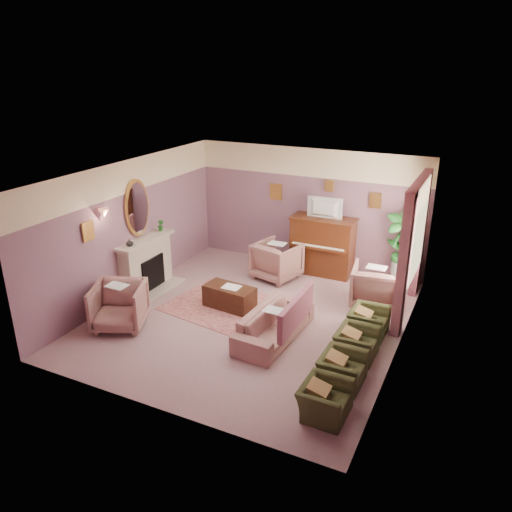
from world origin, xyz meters
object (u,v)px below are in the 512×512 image
at_px(piano, 322,246).
at_px(floral_armchair_right, 375,284).
at_px(olive_chair_a, 325,395).
at_px(coffee_table, 230,297).
at_px(floral_armchair_left, 277,259).
at_px(olive_chair_c, 357,339).
at_px(sofa, 275,318).
at_px(olive_chair_b, 342,365).
at_px(floral_armchair_front, 119,304).
at_px(olive_chair_d, 369,318).
at_px(side_table, 403,273).
at_px(television, 324,207).

xyz_separation_m(piano, floral_armchair_right, (1.49, -1.15, -0.18)).
bearing_deg(olive_chair_a, coffee_table, 140.22).
distance_m(floral_armchair_right, olive_chair_a, 3.62).
relative_size(floral_armchair_left, olive_chair_c, 1.27).
xyz_separation_m(floral_armchair_left, olive_chair_c, (2.48, -2.38, -0.15)).
bearing_deg(piano, floral_armchair_right, -37.54).
bearing_deg(sofa, olive_chair_a, -47.50).
distance_m(floral_armchair_left, olive_chair_b, 4.05).
distance_m(piano, olive_chair_c, 3.55).
bearing_deg(floral_armchair_front, olive_chair_d, 22.50).
bearing_deg(side_table, olive_chair_b, -92.69).
distance_m(olive_chair_c, side_table, 3.09).
relative_size(sofa, floral_armchair_left, 2.02).
relative_size(floral_armchair_front, side_table, 1.34).
relative_size(floral_armchair_right, olive_chair_d, 1.27).
height_order(floral_armchair_left, floral_armchair_right, same).
xyz_separation_m(coffee_table, floral_armchair_left, (0.27, 1.74, 0.24)).
height_order(television, floral_armchair_right, television).
distance_m(television, olive_chair_c, 3.72).
bearing_deg(floral_armchair_left, olive_chair_a, -58.37).
bearing_deg(floral_armchair_right, olive_chair_b, -86.52).
bearing_deg(olive_chair_d, olive_chair_c, -90.00).
bearing_deg(olive_chair_d, floral_armchair_left, 147.77).
relative_size(floral_armchair_left, olive_chair_a, 1.27).
bearing_deg(side_table, sofa, -117.81).
bearing_deg(olive_chair_d, piano, 125.87).
relative_size(floral_armchair_front, olive_chair_c, 1.27).
xyz_separation_m(television, coffee_table, (-1.08, -2.43, -1.38)).
height_order(piano, floral_armchair_left, piano).
xyz_separation_m(floral_armchair_right, side_table, (0.35, 1.11, -0.12)).
bearing_deg(olive_chair_c, floral_armchair_right, 94.92).
height_order(floral_armchair_front, olive_chair_c, floral_armchair_front).
bearing_deg(floral_armchair_front, floral_armchair_left, 62.50).
bearing_deg(olive_chair_b, coffee_table, 151.92).
bearing_deg(floral_armchair_right, piano, 142.46).
bearing_deg(piano, olive_chair_c, -61.93).
height_order(floral_armchair_right, olive_chair_b, floral_armchair_right).
distance_m(sofa, olive_chair_a, 2.17).
xyz_separation_m(piano, coffee_table, (-1.08, -2.48, -0.43)).
xyz_separation_m(piano, floral_armchair_front, (-2.53, -4.04, -0.18)).
xyz_separation_m(piano, sofa, (0.20, -3.16, -0.27)).
xyz_separation_m(television, sofa, (0.20, -3.11, -1.22)).
xyz_separation_m(coffee_table, floral_armchair_front, (-1.45, -1.56, 0.24)).
distance_m(coffee_table, side_table, 3.81).
relative_size(sofa, floral_armchair_right, 2.02).
distance_m(floral_armchair_left, floral_armchair_right, 2.34).
distance_m(piano, coffee_table, 2.74).
xyz_separation_m(floral_armchair_front, olive_chair_b, (4.19, 0.10, -0.15)).
xyz_separation_m(television, floral_armchair_front, (-2.53, -3.99, -1.13)).
xyz_separation_m(coffee_table, olive_chair_a, (2.74, -2.28, 0.09)).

